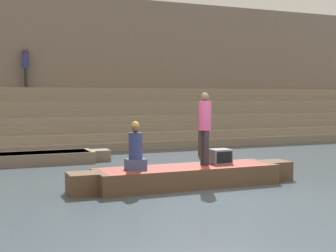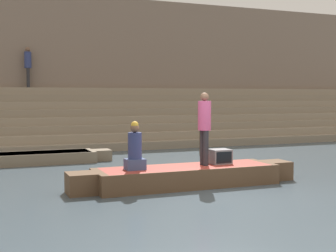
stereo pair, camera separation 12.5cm
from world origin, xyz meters
name	(u,v)px [view 1 (the left image)]	position (x,y,z in m)	size (l,w,h in m)	color
ground_plane	(225,195)	(0.00, 0.00, 0.00)	(120.00, 120.00, 0.00)	#3D4C56
ghat_steps	(97,124)	(0.00, 11.55, 0.90)	(36.00, 4.51, 2.53)	gray
back_wall	(86,70)	(0.00, 13.74, 3.42)	(34.20, 1.28, 6.88)	#7F6B5B
rowboat_main	(187,175)	(-0.35, 1.25, 0.25)	(5.70, 1.35, 0.47)	brown
person_standing	(205,123)	(0.14, 1.28, 1.50)	(0.32, 0.32, 1.77)	#28282D
person_rowing	(136,150)	(-1.64, 1.24, 0.93)	(0.44, 0.35, 1.11)	#3D4C75
tv_set	(220,156)	(0.62, 1.37, 0.65)	(0.50, 0.46, 0.36)	slate
moored_boat_shore	(30,158)	(-3.46, 6.39, 0.19)	(5.15, 1.16, 0.36)	#756651
mooring_post	(200,136)	(2.57, 6.43, 0.70)	(0.16, 0.16, 1.40)	#473828
person_on_steps	(25,64)	(-2.91, 12.86, 3.58)	(0.31, 0.31, 1.79)	#28282D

